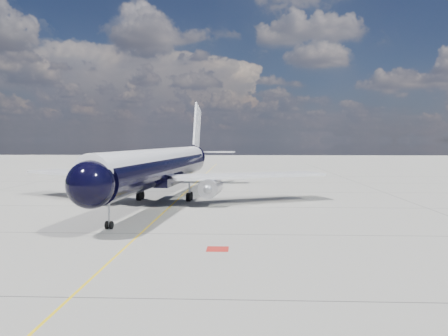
% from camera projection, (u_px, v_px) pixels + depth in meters
% --- Properties ---
extents(ground, '(320.00, 320.00, 0.00)m').
position_uv_depth(ground, '(190.00, 188.00, 71.66)').
color(ground, gray).
rests_on(ground, ground).
extents(taxiway_centerline, '(0.16, 160.00, 0.01)m').
position_uv_depth(taxiway_centerline, '(186.00, 192.00, 66.67)').
color(taxiway_centerline, yellow).
rests_on(taxiway_centerline, ground).
extents(red_marking, '(1.60, 1.60, 0.01)m').
position_uv_depth(red_marking, '(218.00, 249.00, 31.49)').
color(red_marking, maroon).
rests_on(red_marking, ground).
extents(main_airliner, '(41.34, 50.51, 14.59)m').
position_uv_depth(main_airliner, '(164.00, 166.00, 56.51)').
color(main_airliner, black).
rests_on(main_airliner, ground).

